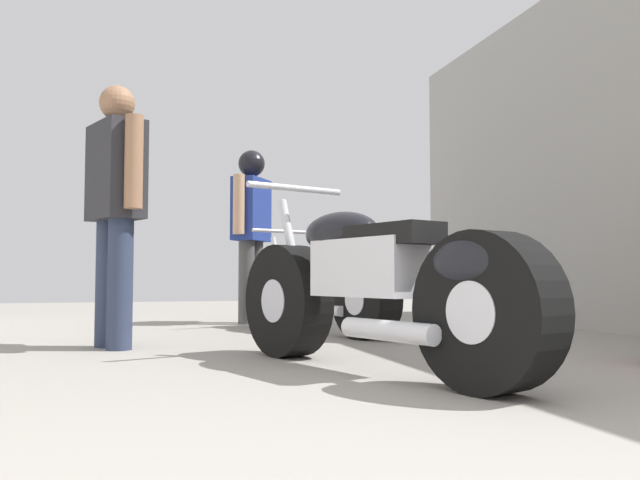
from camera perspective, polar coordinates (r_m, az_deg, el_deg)
name	(u,v)px	position (r m, az deg, el deg)	size (l,w,h in m)	color
ground_plane	(298,350)	(4.04, -1.99, -9.70)	(16.44, 16.44, 0.00)	gray
motorcycle_maroon_cruiser	(374,286)	(3.07, 4.81, -4.08)	(0.95, 2.02, 0.97)	black
motorcycle_black_naked	(319,288)	(5.21, -0.12, -4.31)	(0.85, 1.84, 0.87)	black
mechanic_in_blue	(115,198)	(4.33, -17.65, 3.52)	(0.40, 0.66, 1.69)	#2D3851
mechanic_with_helmet	(251,219)	(6.34, -6.10, 1.84)	(0.47, 0.60, 1.70)	#4C4C4C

